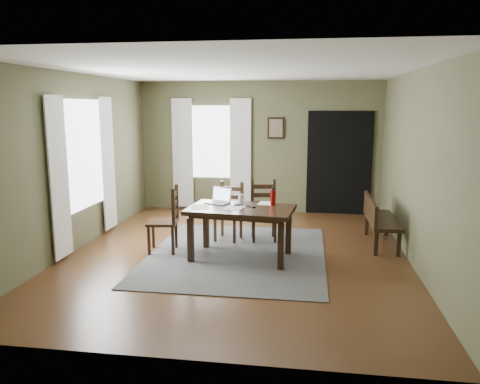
% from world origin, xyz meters
% --- Properties ---
extents(ground, '(5.00, 6.00, 0.01)m').
position_xyz_m(ground, '(0.00, 0.00, -0.01)').
color(ground, '#492C16').
extents(room_shell, '(5.02, 6.02, 2.71)m').
position_xyz_m(room_shell, '(0.00, 0.00, 1.80)').
color(room_shell, brown).
rests_on(room_shell, ground).
extents(rug, '(2.60, 3.20, 0.01)m').
position_xyz_m(rug, '(0.00, 0.00, 0.01)').
color(rug, '#434343').
rests_on(rug, ground).
extents(dining_table, '(1.58, 1.05, 0.75)m').
position_xyz_m(dining_table, '(0.08, -0.16, 0.67)').
color(dining_table, black).
rests_on(dining_table, rug).
extents(chair_end, '(0.50, 0.50, 1.01)m').
position_xyz_m(chair_end, '(-1.09, -0.03, 0.49)').
color(chair_end, black).
rests_on(chair_end, rug).
extents(chair_back_left, '(0.48, 0.48, 0.95)m').
position_xyz_m(chair_back_left, '(-0.25, 0.77, 0.47)').
color(chair_back_left, black).
rests_on(chair_back_left, rug).
extents(chair_back_right, '(0.49, 0.49, 0.98)m').
position_xyz_m(chair_back_right, '(0.31, 0.86, 0.48)').
color(chair_back_right, black).
rests_on(chair_back_right, rug).
extents(bench, '(0.43, 1.35, 0.76)m').
position_xyz_m(bench, '(2.15, 0.83, 0.45)').
color(bench, black).
rests_on(bench, ground).
extents(laptop, '(0.41, 0.37, 0.23)m').
position_xyz_m(laptop, '(-0.29, 0.13, 0.82)').
color(laptop, '#B7B7BC').
rests_on(laptop, dining_table).
extents(computer_mouse, '(0.07, 0.11, 0.03)m').
position_xyz_m(computer_mouse, '(0.00, -0.04, 0.78)').
color(computer_mouse, '#3F3F42').
rests_on(computer_mouse, dining_table).
extents(tv_remote, '(0.15, 0.16, 0.02)m').
position_xyz_m(tv_remote, '(0.22, -0.12, 0.77)').
color(tv_remote, black).
rests_on(tv_remote, dining_table).
extents(drinking_glass, '(0.07, 0.07, 0.16)m').
position_xyz_m(drinking_glass, '(0.05, 0.01, 0.84)').
color(drinking_glass, silver).
rests_on(drinking_glass, dining_table).
extents(water_bottle, '(0.08, 0.08, 0.26)m').
position_xyz_m(water_bottle, '(0.52, 0.07, 0.88)').
color(water_bottle, '#A60C0D').
rests_on(water_bottle, dining_table).
extents(paper_a, '(0.33, 0.39, 0.00)m').
position_xyz_m(paper_a, '(-0.51, -0.22, 0.76)').
color(paper_a, white).
rests_on(paper_a, dining_table).
extents(paper_d, '(0.24, 0.30, 0.00)m').
position_xyz_m(paper_d, '(0.41, 0.18, 0.76)').
color(paper_d, white).
rests_on(paper_d, dining_table).
extents(paper_e, '(0.30, 0.36, 0.00)m').
position_xyz_m(paper_e, '(-0.01, -0.21, 0.76)').
color(paper_e, white).
rests_on(paper_e, dining_table).
extents(window_left, '(0.01, 1.30, 1.70)m').
position_xyz_m(window_left, '(-2.47, 0.20, 1.45)').
color(window_left, white).
rests_on(window_left, ground).
extents(window_back, '(1.00, 0.01, 1.50)m').
position_xyz_m(window_back, '(-1.00, 2.97, 1.45)').
color(window_back, white).
rests_on(window_back, ground).
extents(curtain_left_near, '(0.03, 0.48, 2.30)m').
position_xyz_m(curtain_left_near, '(-2.44, -0.62, 1.20)').
color(curtain_left_near, silver).
rests_on(curtain_left_near, ground).
extents(curtain_left_far, '(0.03, 0.48, 2.30)m').
position_xyz_m(curtain_left_far, '(-2.44, 1.02, 1.20)').
color(curtain_left_far, silver).
rests_on(curtain_left_far, ground).
extents(curtain_back_left, '(0.44, 0.03, 2.30)m').
position_xyz_m(curtain_back_left, '(-1.62, 2.94, 1.20)').
color(curtain_back_left, silver).
rests_on(curtain_back_left, ground).
extents(curtain_back_right, '(0.44, 0.03, 2.30)m').
position_xyz_m(curtain_back_right, '(-0.38, 2.94, 1.20)').
color(curtain_back_right, silver).
rests_on(curtain_back_right, ground).
extents(framed_picture, '(0.34, 0.03, 0.44)m').
position_xyz_m(framed_picture, '(0.35, 2.97, 1.75)').
color(framed_picture, black).
rests_on(framed_picture, ground).
extents(doorway_back, '(1.30, 0.03, 2.10)m').
position_xyz_m(doorway_back, '(1.65, 2.97, 1.05)').
color(doorway_back, black).
rests_on(doorway_back, ground).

